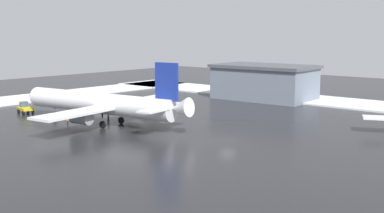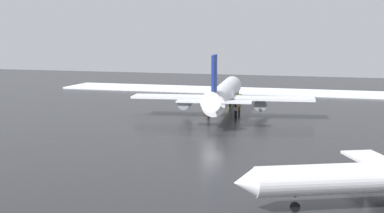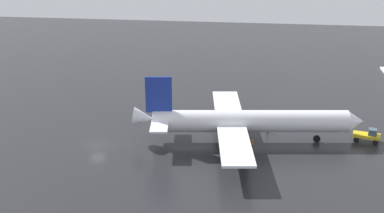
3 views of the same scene
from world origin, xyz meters
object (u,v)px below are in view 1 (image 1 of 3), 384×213
Objects in this scene: airplane_distant_tail at (102,103)px; pushback_tug at (25,108)px; ground_crew_by_nose_gear at (68,120)px; ground_crew_beside_wing at (108,116)px; cargo_hangar at (264,82)px.

pushback_tug is (21.67, 3.13, -2.68)m from airplane_distant_tail.
pushback_tug is at bearing -77.13° from ground_crew_by_nose_gear.
pushback_tug reaches higher than ground_crew_beside_wing.
cargo_hangar is (-4.21, -48.73, 0.48)m from airplane_distant_tail.
pushback_tug is 17.53m from ground_crew_by_nose_gear.
ground_crew_beside_wing is (1.51, -2.65, -2.99)m from airplane_distant_tail.
airplane_distant_tail is at bearing 82.33° from cargo_hangar.
ground_crew_by_nose_gear is at bearing 78.31° from cargo_hangar.
ground_crew_beside_wing is 0.07× the size of cargo_hangar.
cargo_hangar reaches higher than pushback_tug.
cargo_hangar is at bearing -171.00° from ground_crew_by_nose_gear.
cargo_hangar reaches higher than ground_crew_by_nose_gear.
airplane_distant_tail is at bearing -32.65° from ground_crew_beside_wing.
ground_crew_beside_wing is (-20.16, -5.78, -0.31)m from pushback_tug.
airplane_distant_tail is 22.06m from pushback_tug.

